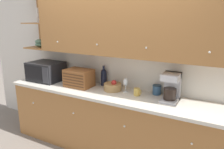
{
  "coord_description": "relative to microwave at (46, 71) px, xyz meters",
  "views": [
    {
      "loc": [
        1.42,
        -2.81,
        1.92
      ],
      "look_at": [
        0.0,
        -0.21,
        1.14
      ],
      "focal_mm": 35.0,
      "sensor_mm": 36.0,
      "label": 1
    }
  ],
  "objects": [
    {
      "name": "mug",
      "position": [
        0.38,
        0.03,
        -0.1
      ],
      "size": [
        0.1,
        0.09,
        0.09
      ],
      "color": "#38669E",
      "rests_on": "counter_unit"
    },
    {
      "name": "wine_glass",
      "position": [
        1.4,
        0.09,
        -0.02
      ],
      "size": [
        0.07,
        0.07,
        0.2
      ],
      "color": "silver",
      "rests_on": "counter_unit"
    },
    {
      "name": "counter_unit",
      "position": [
        1.2,
        -0.02,
        -0.61
      ],
      "size": [
        3.17,
        0.64,
        0.92
      ],
      "color": "#A36B38",
      "rests_on": "ground_plane"
    },
    {
      "name": "bread_box",
      "position": [
        0.68,
        -0.01,
        -0.02
      ],
      "size": [
        0.4,
        0.29,
        0.26
      ],
      "color": "brown",
      "rests_on": "counter_unit"
    },
    {
      "name": "wine_bottle",
      "position": [
        0.98,
        0.21,
        -0.01
      ],
      "size": [
        0.09,
        0.09,
        0.3
      ],
      "color": "black",
      "rests_on": "counter_unit"
    },
    {
      "name": "storage_canister",
      "position": [
        1.81,
        0.21,
        -0.09
      ],
      "size": [
        0.12,
        0.12,
        0.13
      ],
      "color": "#33567A",
      "rests_on": "counter_unit"
    },
    {
      "name": "wall_back",
      "position": [
        1.2,
        0.31,
        0.23
      ],
      "size": [
        5.55,
        0.06,
        2.6
      ],
      "color": "silver",
      "rests_on": "ground_plane"
    },
    {
      "name": "ground_plane",
      "position": [
        1.2,
        0.28,
        -1.07
      ],
      "size": [
        24.0,
        24.0,
        0.0
      ],
      "primitive_type": "plane",
      "color": "slate"
    },
    {
      "name": "backsplash_panel",
      "position": [
        1.2,
        0.28,
        0.1
      ],
      "size": [
        3.15,
        0.01,
        0.51
      ],
      "color": "silver",
      "rests_on": "counter_unit"
    },
    {
      "name": "fruit_basket",
      "position": [
        1.21,
        0.06,
        -0.1
      ],
      "size": [
        0.25,
        0.25,
        0.16
      ],
      "color": "#A87F4C",
      "rests_on": "counter_unit"
    },
    {
      "name": "mug_blue_second",
      "position": [
        1.6,
        0.03,
        -0.1
      ],
      "size": [
        0.1,
        0.08,
        0.1
      ],
      "color": "gold",
      "rests_on": "counter_unit"
    },
    {
      "name": "microwave",
      "position": [
        0.0,
        0.0,
        0.0
      ],
      "size": [
        0.53,
        0.42,
        0.3
      ],
      "color": "black",
      "rests_on": "counter_unit"
    },
    {
      "name": "coffee_maker",
      "position": [
        2.03,
        0.07,
        0.03
      ],
      "size": [
        0.2,
        0.26,
        0.35
      ],
      "color": "#B7B7BC",
      "rests_on": "counter_unit"
    },
    {
      "name": "upper_cabinets",
      "position": [
        1.37,
        0.1,
        0.78
      ],
      "size": [
        3.15,
        0.4,
        0.84
      ],
      "color": "#A36B38",
      "rests_on": "backsplash_panel"
    }
  ]
}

